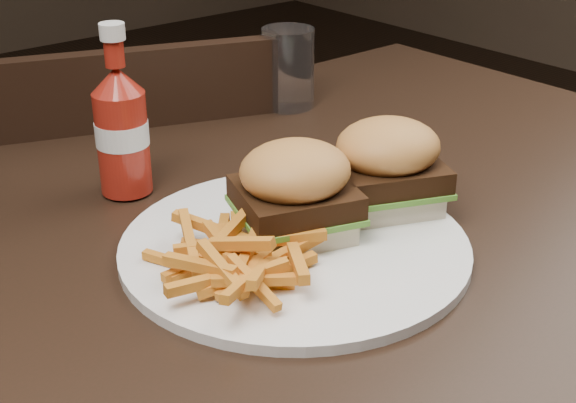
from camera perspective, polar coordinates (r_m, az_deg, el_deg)
dining_table at (r=0.86m, az=-0.13°, el=-2.15°), size 1.20×0.80×0.04m
chair_far at (r=1.41m, az=-10.44°, el=-4.37°), size 0.51×0.51×0.04m
plate at (r=0.78m, az=0.47°, el=-3.22°), size 0.34×0.34×0.01m
sandwich_half_a at (r=0.79m, az=0.50°, el=-1.60°), size 0.12×0.12×0.03m
sandwich_half_b at (r=0.85m, az=6.92°, el=0.35°), size 0.13×0.12×0.03m
fries_pile at (r=0.72m, az=-3.51°, el=-3.55°), size 0.14×0.14×0.05m
ketchup_bottle at (r=0.89m, az=-11.66°, el=4.12°), size 0.06×0.06×0.11m
tumbler at (r=1.15m, az=-0.00°, el=9.39°), size 0.08×0.08×0.12m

